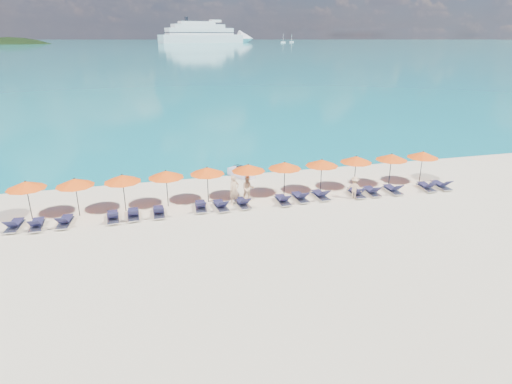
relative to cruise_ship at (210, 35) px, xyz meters
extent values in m
plane|color=beige|center=(-88.30, -577.38, -9.81)|extent=(1400.00, 1400.00, 0.00)
cube|color=#1FA9B2|center=(-88.30, 82.62, -9.80)|extent=(1600.00, 1300.00, 0.01)
ellipsoid|color=black|center=(-238.30, -17.38, -44.81)|extent=(162.00, 126.00, 85.50)
cube|color=silver|center=(-11.51, -3.52, -4.68)|extent=(113.88, 52.57, 10.26)
cone|color=silver|center=(53.22, 16.26, -4.68)|extent=(28.17, 28.17, 22.56)
cube|color=silver|center=(-13.47, -4.12, 4.55)|extent=(91.41, 43.04, 8.20)
cube|color=silver|center=(-15.43, -4.71, 10.70)|extent=(71.39, 35.15, 5.13)
cube|color=silver|center=(-17.40, -5.31, 14.81)|extent=(48.91, 25.61, 3.59)
cube|color=black|center=(-13.47, -4.12, 3.01)|extent=(92.54, 43.57, 0.92)
cube|color=black|center=(-13.47, -4.12, 6.60)|extent=(90.27, 42.51, 0.92)
cylinder|color=black|center=(-30.93, -9.45, 18.91)|extent=(4.51, 4.51, 5.64)
cube|color=silver|center=(97.56, -12.89, -8.99)|extent=(6.12, 2.04, 1.63)
cylinder|color=silver|center=(97.56, -12.89, -3.69)|extent=(0.37, 0.37, 10.20)
cube|color=silver|center=(118.32, 12.00, -8.99)|extent=(6.09, 2.03, 1.63)
cylinder|color=silver|center=(118.32, 12.00, -3.71)|extent=(0.37, 0.37, 10.16)
cube|color=silver|center=(-87.69, -567.81, -9.54)|extent=(1.76, 2.27, 0.49)
cube|color=black|center=(-87.60, -567.97, -9.18)|extent=(0.83, 1.00, 0.31)
cylinder|color=black|center=(-87.95, -567.34, -9.04)|extent=(0.46, 0.29, 0.05)
imported|color=#DBAF84|center=(-89.29, -572.99, -8.89)|extent=(0.78, 0.65, 1.83)
imported|color=#DBAF84|center=(-88.35, -572.63, -9.01)|extent=(0.82, 0.53, 1.60)
imported|color=#DBAF84|center=(-81.81, -573.92, -9.09)|extent=(1.01, 0.87, 1.43)
cylinder|color=black|center=(-100.69, -572.27, -8.71)|extent=(0.05, 0.05, 2.20)
cone|color=#FF540F|center=(-100.69, -572.27, -7.79)|extent=(2.10, 2.10, 0.42)
sphere|color=black|center=(-100.69, -572.27, -7.57)|extent=(0.08, 0.08, 0.08)
cylinder|color=black|center=(-98.18, -572.44, -8.71)|extent=(0.05, 0.05, 2.20)
cone|color=#FF540F|center=(-98.18, -572.44, -7.79)|extent=(2.10, 2.10, 0.42)
sphere|color=black|center=(-98.18, -572.44, -7.57)|extent=(0.08, 0.08, 0.08)
cylinder|color=black|center=(-95.65, -572.41, -8.71)|extent=(0.05, 0.05, 2.20)
cone|color=#FF540F|center=(-95.65, -572.41, -7.79)|extent=(2.10, 2.10, 0.42)
sphere|color=black|center=(-95.65, -572.41, -7.57)|extent=(0.08, 0.08, 0.08)
cylinder|color=black|center=(-93.20, -572.25, -8.71)|extent=(0.05, 0.05, 2.20)
cone|color=#FF540F|center=(-93.20, -572.25, -7.79)|extent=(2.10, 2.10, 0.42)
sphere|color=black|center=(-93.20, -572.25, -7.57)|extent=(0.08, 0.08, 0.08)
cylinder|color=black|center=(-90.76, -572.18, -8.71)|extent=(0.05, 0.05, 2.20)
cone|color=#FF540F|center=(-90.76, -572.18, -7.79)|extent=(2.10, 2.10, 0.42)
sphere|color=black|center=(-90.76, -572.18, -7.57)|extent=(0.08, 0.08, 0.08)
cylinder|color=black|center=(-88.22, -572.22, -8.71)|extent=(0.05, 0.05, 2.20)
cone|color=#FF540F|center=(-88.22, -572.22, -7.79)|extent=(2.10, 2.10, 0.42)
sphere|color=black|center=(-88.22, -572.22, -7.57)|extent=(0.08, 0.08, 0.08)
cylinder|color=black|center=(-85.89, -572.31, -8.71)|extent=(0.05, 0.05, 2.20)
cone|color=#FF540F|center=(-85.89, -572.31, -7.79)|extent=(2.10, 2.10, 0.42)
sphere|color=black|center=(-85.89, -572.31, -7.57)|extent=(0.08, 0.08, 0.08)
cylinder|color=black|center=(-83.40, -572.33, -8.71)|extent=(0.05, 0.05, 2.20)
cone|color=#FF540F|center=(-83.40, -572.33, -7.79)|extent=(2.10, 2.10, 0.42)
sphere|color=black|center=(-83.40, -572.33, -7.57)|extent=(0.08, 0.08, 0.08)
cylinder|color=black|center=(-80.91, -572.17, -8.71)|extent=(0.05, 0.05, 2.20)
cone|color=#FF540F|center=(-80.91, -572.17, -7.79)|extent=(2.10, 2.10, 0.42)
sphere|color=black|center=(-80.91, -572.17, -7.57)|extent=(0.08, 0.08, 0.08)
cylinder|color=black|center=(-78.35, -572.26, -8.71)|extent=(0.05, 0.05, 2.20)
cone|color=#FF540F|center=(-78.35, -572.26, -7.79)|extent=(2.10, 2.10, 0.42)
sphere|color=black|center=(-78.35, -572.26, -7.57)|extent=(0.08, 0.08, 0.08)
cylinder|color=black|center=(-75.96, -572.27, -8.71)|extent=(0.05, 0.05, 2.20)
cone|color=#FF540F|center=(-75.96, -572.27, -7.79)|extent=(2.10, 2.10, 0.42)
sphere|color=black|center=(-75.96, -572.27, -7.57)|extent=(0.08, 0.08, 0.08)
cube|color=silver|center=(-101.28, -573.46, -9.67)|extent=(0.74, 1.74, 0.06)
cube|color=#1D1D41|center=(-101.27, -573.21, -9.51)|extent=(0.63, 1.14, 0.04)
cube|color=#1D1D41|center=(-101.32, -574.01, -9.26)|extent=(0.59, 0.58, 0.43)
cube|color=silver|center=(-100.17, -573.67, -9.67)|extent=(0.69, 1.72, 0.06)
cube|color=#1D1D41|center=(-100.18, -573.42, -9.51)|extent=(0.59, 1.12, 0.04)
cube|color=#1D1D41|center=(-100.14, -574.22, -9.26)|extent=(0.57, 0.56, 0.43)
cube|color=silver|center=(-98.78, -573.63, -9.67)|extent=(0.79, 1.76, 0.06)
cube|color=#1D1D41|center=(-98.75, -573.38, -9.51)|extent=(0.66, 1.15, 0.04)
cube|color=#1D1D41|center=(-98.84, -574.17, -9.26)|extent=(0.60, 0.59, 0.43)
cube|color=silver|center=(-96.30, -573.64, -9.67)|extent=(0.73, 1.74, 0.06)
cube|color=#1D1D41|center=(-96.32, -573.39, -9.51)|extent=(0.62, 1.13, 0.04)
cube|color=#1D1D41|center=(-96.26, -574.19, -9.26)|extent=(0.58, 0.57, 0.43)
cube|color=silver|center=(-95.21, -573.55, -9.67)|extent=(0.66, 1.71, 0.06)
cube|color=#1D1D41|center=(-95.22, -573.30, -9.51)|extent=(0.57, 1.11, 0.04)
cube|color=#1D1D41|center=(-95.20, -574.10, -9.26)|extent=(0.56, 0.55, 0.43)
cube|color=silver|center=(-93.81, -573.56, -9.67)|extent=(0.63, 1.70, 0.06)
cube|color=#1D1D41|center=(-93.81, -573.31, -9.51)|extent=(0.56, 1.10, 0.04)
cube|color=#1D1D41|center=(-93.80, -574.11, -9.26)|extent=(0.55, 0.54, 0.43)
cube|color=silver|center=(-91.38, -573.31, -9.67)|extent=(0.73, 1.74, 0.06)
cube|color=#1D1D41|center=(-91.36, -573.07, -9.51)|extent=(0.62, 1.13, 0.04)
cube|color=#1D1D41|center=(-91.41, -573.86, -9.26)|extent=(0.58, 0.57, 0.43)
cube|color=silver|center=(-90.22, -573.50, -9.67)|extent=(0.79, 1.76, 0.06)
cube|color=#1D1D41|center=(-90.25, -573.25, -9.51)|extent=(0.66, 1.15, 0.04)
cube|color=#1D1D41|center=(-90.16, -574.05, -9.26)|extent=(0.60, 0.59, 0.43)
cube|color=silver|center=(-88.89, -573.42, -9.67)|extent=(0.79, 1.75, 0.06)
cube|color=#1D1D41|center=(-88.91, -573.17, -9.51)|extent=(0.66, 1.15, 0.04)
cube|color=#1D1D41|center=(-88.83, -573.97, -9.26)|extent=(0.60, 0.59, 0.43)
cube|color=silver|center=(-86.40, -573.56, -9.67)|extent=(0.62, 1.70, 0.06)
cube|color=#1D1D41|center=(-86.40, -573.31, -9.51)|extent=(0.55, 1.10, 0.04)
cube|color=#1D1D41|center=(-86.40, -574.11, -9.26)|extent=(0.55, 0.54, 0.43)
cube|color=silver|center=(-85.20, -573.37, -9.67)|extent=(0.71, 1.73, 0.06)
cube|color=#1D1D41|center=(-85.22, -573.12, -9.51)|extent=(0.61, 1.13, 0.04)
cube|color=#1D1D41|center=(-85.17, -573.92, -9.26)|extent=(0.58, 0.57, 0.43)
cube|color=silver|center=(-83.83, -573.36, -9.67)|extent=(0.72, 1.74, 0.06)
cube|color=#1D1D41|center=(-83.84, -573.11, -9.51)|extent=(0.62, 1.13, 0.04)
cube|color=#1D1D41|center=(-83.79, -573.90, -9.26)|extent=(0.58, 0.57, 0.43)
cube|color=silver|center=(-81.46, -573.56, -9.67)|extent=(0.70, 1.73, 0.06)
cube|color=#1D1D41|center=(-81.45, -573.31, -9.51)|extent=(0.60, 1.12, 0.04)
cube|color=#1D1D41|center=(-81.49, -574.11, -9.26)|extent=(0.57, 0.56, 0.43)
cube|color=silver|center=(-80.35, -573.55, -9.67)|extent=(0.74, 1.74, 0.06)
cube|color=#1D1D41|center=(-80.33, -573.30, -9.51)|extent=(0.62, 1.14, 0.04)
cube|color=#1D1D41|center=(-80.39, -574.10, -9.26)|extent=(0.59, 0.57, 0.43)
cube|color=silver|center=(-78.87, -573.59, -9.67)|extent=(0.64, 1.71, 0.06)
cube|color=#1D1D41|center=(-78.87, -573.34, -9.51)|extent=(0.56, 1.11, 0.04)
cube|color=#1D1D41|center=(-78.88, -574.14, -9.26)|extent=(0.56, 0.54, 0.43)
cube|color=silver|center=(-76.41, -573.68, -9.67)|extent=(0.79, 1.75, 0.06)
cube|color=#1D1D41|center=(-76.38, -573.43, -9.51)|extent=(0.66, 1.15, 0.04)
cube|color=#1D1D41|center=(-76.46, -574.22, -9.26)|extent=(0.60, 0.59, 0.43)
cube|color=silver|center=(-75.28, -573.67, -9.67)|extent=(0.63, 1.70, 0.06)
cube|color=#1D1D41|center=(-75.29, -573.42, -9.51)|extent=(0.55, 1.10, 0.04)
cube|color=#1D1D41|center=(-75.28, -574.22, -9.26)|extent=(0.55, 0.54, 0.43)
camera|label=1|loc=(-94.16, -596.65, -0.14)|focal=30.00mm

